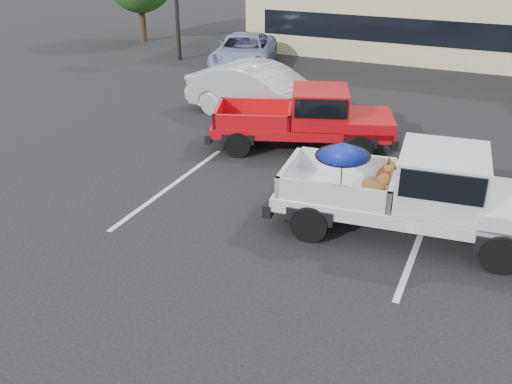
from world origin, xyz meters
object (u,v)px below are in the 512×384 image
silver_pickup (428,190)px  red_pickup (314,116)px  blue_suv (244,52)px  silver_sedan (263,92)px

silver_pickup → red_pickup: (-3.70, 3.83, -0.11)m
silver_pickup → blue_suv: (-9.55, 11.66, -0.33)m
silver_pickup → red_pickup: silver_pickup is taller
silver_pickup → blue_suv: size_ratio=1.13×
silver_sedan → blue_suv: bearing=40.0°
blue_suv → red_pickup: bearing=-68.9°
red_pickup → blue_suv: 9.78m
silver_pickup → silver_sedan: size_ratio=1.14×
silver_sedan → red_pickup: bearing=-120.0°
red_pickup → silver_sedan: 3.16m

